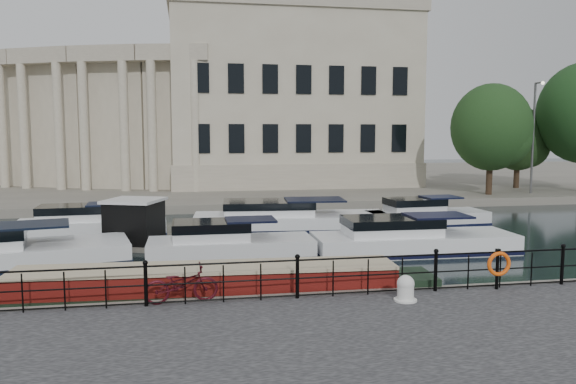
% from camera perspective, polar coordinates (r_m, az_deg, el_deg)
% --- Properties ---
extents(ground_plane, '(160.00, 160.00, 0.00)m').
position_cam_1_polar(ground_plane, '(17.82, -0.46, -10.36)').
color(ground_plane, black).
rests_on(ground_plane, ground).
extents(far_bank, '(120.00, 42.00, 0.55)m').
position_cam_1_polar(far_bank, '(56.12, -7.16, 1.20)').
color(far_bank, '#6B665B').
rests_on(far_bank, ground_plane).
extents(railing, '(24.14, 0.14, 1.22)m').
position_cam_1_polar(railing, '(15.36, 0.96, -8.40)').
color(railing, black).
rests_on(railing, near_quay).
extents(civic_building, '(53.55, 31.84, 16.85)m').
position_cam_1_polar(civic_building, '(51.62, -8.13, 8.27)').
color(civic_building, '#ADA38C').
rests_on(civic_building, far_bank).
extents(bicycle, '(1.99, 0.87, 1.01)m').
position_cam_1_polar(bicycle, '(15.28, -10.78, -9.15)').
color(bicycle, '#3F0B13').
rests_on(bicycle, near_quay).
extents(mooring_bollard, '(0.62, 0.62, 0.70)m').
position_cam_1_polar(mooring_bollard, '(15.54, 11.85, -9.60)').
color(mooring_bollard, silver).
rests_on(mooring_bollard, near_quay).
extents(life_ring_post, '(0.72, 0.19, 1.18)m').
position_cam_1_polar(life_ring_post, '(17.23, 20.62, -6.91)').
color(life_ring_post, black).
rests_on(life_ring_post, near_quay).
extents(narrowboat, '(13.81, 2.53, 1.51)m').
position_cam_1_polar(narrowboat, '(16.74, -8.19, -10.21)').
color(narrowboat, black).
rests_on(narrowboat, ground_plane).
extents(harbour_hut, '(3.78, 3.49, 2.19)m').
position_cam_1_polar(harbour_hut, '(25.77, -15.32, -3.25)').
color(harbour_hut, '#6B665B').
rests_on(harbour_hut, ground_plane).
extents(cabin_cruisers, '(28.04, 10.66, 1.99)m').
position_cam_1_polar(cabin_cruisers, '(25.60, -5.21, -4.45)').
color(cabin_cruisers, white).
rests_on(cabin_cruisers, ground_plane).
extents(trees, '(14.39, 9.20, 9.76)m').
position_cam_1_polar(trees, '(46.55, 25.06, 6.25)').
color(trees, black).
rests_on(trees, far_bank).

